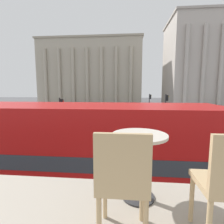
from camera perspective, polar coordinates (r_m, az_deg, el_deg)
double_decker_bus at (r=6.67m, az=-18.24°, el=-13.63°), size 11.12×2.75×4.17m
cafe_dining_table at (r=1.96m, az=8.85°, el=-12.64°), size 0.60×0.60×0.73m
cafe_chair_0 at (r=1.44m, az=3.51°, el=-21.25°), size 0.40×0.40×0.91m
plaza_building_left at (r=57.91m, az=-6.24°, el=12.28°), size 30.72×16.68×19.42m
plaza_building_right at (r=54.51m, az=30.26°, el=13.38°), size 24.05×16.08×22.67m
traffic_light_near at (r=15.20m, az=-16.30°, el=-0.78°), size 0.42×0.24×4.01m
traffic_light_mid at (r=21.50m, az=17.23°, el=1.72°), size 0.42×0.24×4.16m
traffic_light_far at (r=28.25m, az=12.20°, el=2.96°), size 0.42×0.24×4.00m
car_maroon at (r=27.75m, az=-3.78°, el=-0.92°), size 4.20×1.93×1.35m
car_black at (r=30.41m, az=-4.38°, el=-0.20°), size 4.20×1.93×1.35m
pedestrian_black at (r=19.89m, az=-14.81°, el=-3.46°), size 0.32×0.32×1.79m
pedestrian_white at (r=32.45m, az=3.15°, el=0.80°), size 0.32×0.32×1.71m
pedestrian_yellow at (r=18.91m, az=13.63°, el=-4.02°), size 0.32×0.32×1.77m
pedestrian_blue at (r=23.90m, az=-5.46°, el=-1.73°), size 0.32×0.32×1.62m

